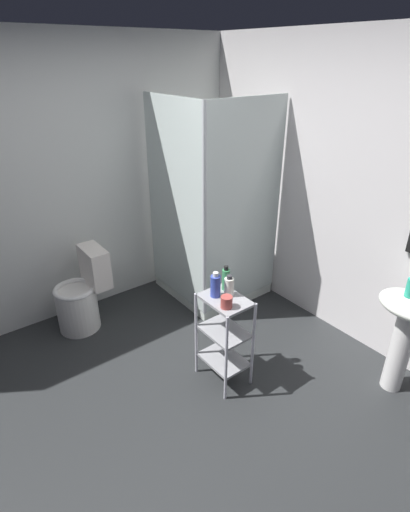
% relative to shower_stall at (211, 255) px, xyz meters
% --- Properties ---
extents(ground_plane, '(4.20, 4.20, 0.02)m').
position_rel_shower_stall_xyz_m(ground_plane, '(1.19, -1.23, -0.47)').
color(ground_plane, '#292B2C').
extents(wall_back, '(4.20, 0.14, 2.50)m').
position_rel_shower_stall_xyz_m(wall_back, '(1.20, 0.62, 0.79)').
color(wall_back, silver).
rests_on(wall_back, ground_plane).
extents(wall_left, '(0.10, 4.20, 2.50)m').
position_rel_shower_stall_xyz_m(wall_left, '(-0.66, -1.23, 0.79)').
color(wall_left, silver).
rests_on(wall_left, ground_plane).
extents(shower_stall, '(0.92, 0.92, 2.00)m').
position_rel_shower_stall_xyz_m(shower_stall, '(0.00, 0.00, 0.00)').
color(shower_stall, white).
rests_on(shower_stall, ground_plane).
extents(pedestal_sink, '(0.46, 0.37, 0.81)m').
position_rel_shower_stall_xyz_m(pedestal_sink, '(1.89, 0.29, 0.12)').
color(pedestal_sink, white).
rests_on(pedestal_sink, ground_plane).
extents(toilet, '(0.37, 0.49, 0.76)m').
position_rel_shower_stall_xyz_m(toilet, '(-0.29, -1.28, -0.15)').
color(toilet, white).
rests_on(toilet, ground_plane).
extents(storage_cart, '(0.38, 0.28, 0.74)m').
position_rel_shower_stall_xyz_m(storage_cart, '(1.03, -0.68, -0.03)').
color(storage_cart, silver).
rests_on(storage_cart, ground_plane).
extents(shampoo_bottle_blue, '(0.07, 0.07, 0.19)m').
position_rel_shower_stall_xyz_m(shampoo_bottle_blue, '(0.96, -0.71, 0.36)').
color(shampoo_bottle_blue, '#374BB7').
rests_on(shampoo_bottle_blue, storage_cart).
extents(body_wash_bottle_green, '(0.06, 0.06, 0.19)m').
position_rel_shower_stall_xyz_m(body_wash_bottle_green, '(0.93, -0.59, 0.36)').
color(body_wash_bottle_green, '#3C9057').
rests_on(body_wash_bottle_green, storage_cart).
extents(lotion_bottle_white, '(0.07, 0.07, 0.16)m').
position_rel_shower_stall_xyz_m(lotion_bottle_white, '(1.01, -0.63, 0.35)').
color(lotion_bottle_white, white).
rests_on(lotion_bottle_white, storage_cart).
extents(rinse_cup, '(0.08, 0.08, 0.09)m').
position_rel_shower_stall_xyz_m(rinse_cup, '(1.12, -0.74, 0.32)').
color(rinse_cup, '#B24742').
rests_on(rinse_cup, storage_cart).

